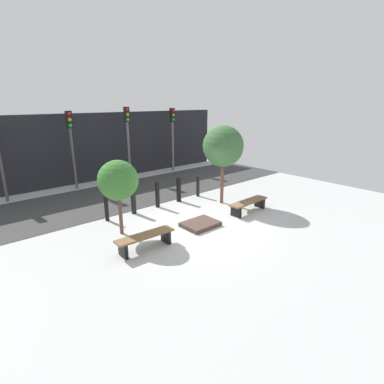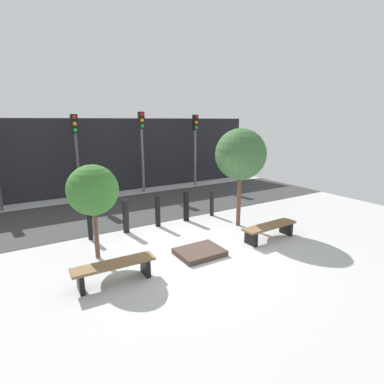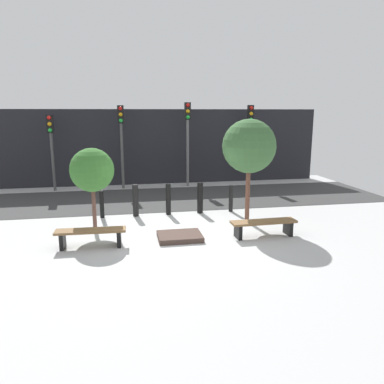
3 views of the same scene
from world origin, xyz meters
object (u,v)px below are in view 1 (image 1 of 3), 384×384
at_px(traffic_light_mid_west, 71,136).
at_px(traffic_light_east, 173,128).
at_px(traffic_light_mid_east, 128,130).
at_px(planter_bed, 200,224).
at_px(bench_right, 249,204).
at_px(bollard_right, 179,189).
at_px(tree_behind_left_bench, 118,180).
at_px(bench_left, 145,239).
at_px(bollard_far_left, 107,209).
at_px(bollard_center, 157,195).
at_px(tree_behind_right_bench, 223,146).
at_px(bollard_far_right, 198,186).
at_px(bollard_left, 133,200).

height_order(traffic_light_mid_west, traffic_light_east, traffic_light_east).
xyz_separation_m(traffic_light_mid_west, traffic_light_mid_east, (2.97, 0.00, 0.09)).
relative_size(planter_bed, traffic_light_mid_east, 0.31).
bearing_deg(bench_right, planter_bed, 173.31).
bearing_deg(bench_right, traffic_light_mid_east, 94.62).
bearing_deg(planter_bed, bollard_right, 66.83).
distance_m(tree_behind_left_bench, traffic_light_mid_east, 7.25).
relative_size(tree_behind_left_bench, traffic_light_east, 0.65).
relative_size(bollard_right, traffic_light_mid_east, 0.28).
height_order(bench_right, bollard_right, bollard_right).
relative_size(bench_left, bollard_far_left, 1.98).
distance_m(bollard_right, traffic_light_mid_west, 5.78).
distance_m(bench_left, traffic_light_east, 10.38).
xyz_separation_m(planter_bed, bollard_center, (0.00, 2.56, 0.46)).
relative_size(traffic_light_mid_west, traffic_light_east, 0.99).
bearing_deg(traffic_light_mid_east, bollard_center, -107.33).
xyz_separation_m(bench_left, tree_behind_right_bench, (4.66, 1.42, 2.04)).
height_order(bollard_right, traffic_light_mid_west, traffic_light_mid_west).
xyz_separation_m(planter_bed, bollard_far_right, (2.19, 2.56, 0.39)).
bearing_deg(bollard_far_right, traffic_light_mid_west, 127.66).
xyz_separation_m(bollard_far_right, traffic_light_mid_west, (-3.68, 4.77, 2.08)).
relative_size(bollard_right, traffic_light_mid_west, 0.29).
xyz_separation_m(tree_behind_right_bench, bollard_far_right, (-0.14, 1.34, -1.92)).
distance_m(tree_behind_left_bench, bollard_far_right, 4.90).
bearing_deg(bollard_right, tree_behind_right_bench, -47.21).
relative_size(bench_left, bollard_right, 1.69).
height_order(tree_behind_left_bench, traffic_light_east, traffic_light_east).
relative_size(bollard_far_right, traffic_light_mid_east, 0.24).
distance_m(bench_left, planter_bed, 2.35).
height_order(planter_bed, tree_behind_right_bench, tree_behind_right_bench).
xyz_separation_m(bollard_far_right, traffic_light_east, (2.27, 4.77, 2.10)).
bearing_deg(planter_bed, traffic_light_mid_west, 101.47).
distance_m(planter_bed, bollard_center, 2.60).
distance_m(tree_behind_left_bench, traffic_light_east, 9.16).
xyz_separation_m(bench_right, traffic_light_mid_east, (-0.84, 7.53, 2.31)).
distance_m(bench_right, bollard_center, 3.62).
height_order(bench_right, traffic_light_mid_west, traffic_light_mid_west).
height_order(bench_right, bollard_far_left, bollard_far_left).
xyz_separation_m(tree_behind_right_bench, traffic_light_mid_west, (-3.82, 6.10, 0.17)).
distance_m(bollard_center, traffic_light_east, 6.84).
bearing_deg(traffic_light_mid_west, bollard_right, -61.55).
bearing_deg(bollard_center, bench_right, -49.81).
distance_m(bench_right, traffic_light_mid_west, 8.73).
relative_size(planter_bed, bollard_left, 1.11).
distance_m(bench_left, traffic_light_mid_west, 7.89).
distance_m(bench_left, bollard_center, 3.62).
height_order(bollard_far_left, bollard_center, bollard_center).
relative_size(tree_behind_left_bench, tree_behind_right_bench, 0.75).
bearing_deg(bench_left, bollard_far_left, 88.87).
distance_m(bench_left, bollard_right, 4.40).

